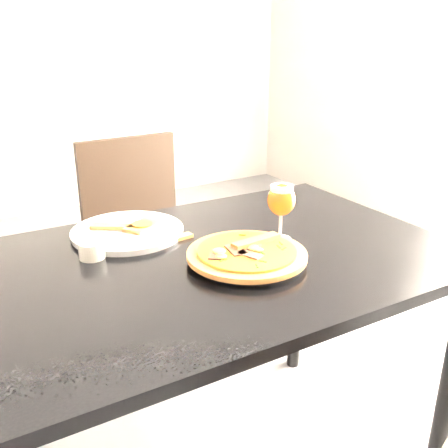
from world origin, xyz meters
TOP-DOWN VIEW (x-y plane):
  - dining_table at (0.26, 0.18)m, footprint 1.23×0.84m
  - chair_far at (0.34, 0.89)m, footprint 0.43×0.43m
  - plate_main at (0.31, 0.12)m, footprint 0.33×0.33m
  - pizza at (0.29, 0.11)m, footprint 0.29×0.29m
  - plate_second at (0.11, 0.43)m, footprint 0.33×0.33m
  - crust_scraps at (0.13, 0.43)m, footprint 0.19×0.14m
  - loose_crust at (0.20, 0.32)m, footprint 0.12×0.04m
  - sauce_cup at (-0.02, 0.33)m, footprint 0.06×0.06m
  - beer_glass at (0.45, 0.18)m, footprint 0.07×0.07m

SIDE VIEW (x-z plane):
  - chair_far at x=0.34m, z-range 0.05..0.95m
  - dining_table at x=0.26m, z-range 0.28..1.03m
  - loose_crust at x=0.20m, z-range 0.75..0.76m
  - plate_main at x=0.31m, z-range 0.75..0.76m
  - plate_second at x=0.11m, z-range 0.75..0.77m
  - crust_scraps at x=0.13m, z-range 0.77..0.78m
  - sauce_cup at x=-0.02m, z-range 0.75..0.79m
  - pizza at x=0.29m, z-range 0.76..0.79m
  - beer_glass at x=0.45m, z-range 0.78..0.94m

